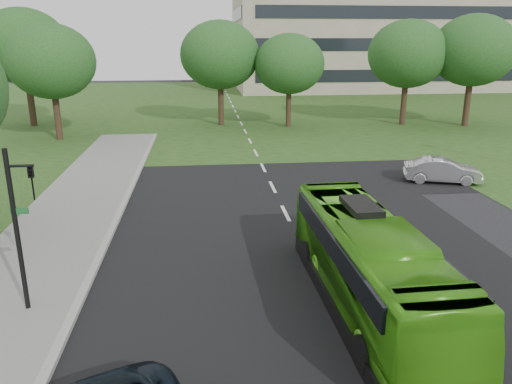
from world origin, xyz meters
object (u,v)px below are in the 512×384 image
Objects in this scene: tree_park_e at (474,51)px; sedan at (442,170)px; tree_park_d at (408,54)px; tree_park_c at (289,64)px; tree_park_f at (24,46)px; bus at (369,264)px; tree_park_b at (220,55)px; tree_park_a at (51,62)px; traffic_light at (21,220)px; office_building at (372,1)px.

sedan is at bearing -121.32° from tree_park_e.
sedan is (-5.07, -18.00, -5.35)m from tree_park_d.
tree_park_f is at bearing 172.59° from tree_park_c.
tree_park_b is at bearing 93.80° from bus.
tree_park_a is 0.90× the size of bus.
traffic_light is at bearing -112.53° from tree_park_c.
bus is (18.95, -32.65, -5.33)m from tree_park_f.
tree_park_d is (10.17, 0.10, 0.76)m from tree_park_c.
tree_park_b is (-23.75, -32.48, -6.59)m from office_building.
tree_park_b reaches higher than bus.
tree_park_d is at bearing -103.15° from office_building.
tree_park_a is at bearing -175.49° from tree_park_e.
tree_park_e is at bearing -13.01° from tree_park_d.
tree_park_d is at bearing 0.59° from tree_park_c.
tree_park_d reaches higher than traffic_light.
tree_park_e is at bearing 36.41° from traffic_light.
sedan is (10.75, -19.48, -5.27)m from tree_park_b.
tree_park_e is (5.17, -1.19, 0.30)m from tree_park_d.
tree_park_e is at bearing -94.51° from office_building.
office_building is 52.67m from tree_park_a.
traffic_light is (-9.24, 0.65, 1.43)m from bus.
traffic_light is (-27.43, -28.07, -3.57)m from tree_park_e.
bus is (-20.96, -63.87, -11.21)m from office_building.
sedan is at bearing 54.97° from bus.
office_building is 35.47m from tree_park_d.
traffic_light is at bearing 139.76° from sedan.
tree_park_c is 15.41m from tree_park_e.
office_building is at bearing 2.49° from sedan.
office_building is at bearing 70.55° from bus.
traffic_light is (-30.20, -63.22, -9.79)m from office_building.
sedan is (7.96, 11.91, -0.65)m from bus.
sedan is (-13.00, -51.96, -11.86)m from office_building.
tree_park_f reaches higher than tree_park_b.
tree_park_a is 33.40m from tree_park_e.
tree_park_c is at bearing -15.61° from tree_park_b.
tree_park_d reaches higher than tree_park_c.
traffic_light reaches higher than sedan.
tree_park_d reaches higher than tree_park_a.
office_building is 39.25m from tree_park_c.
tree_park_b reaches higher than tree_park_a.
tree_park_c is at bearing 58.21° from traffic_light.
tree_park_c is 30.20m from bus.
tree_park_f is 2.50× the size of sedan.
office_building is 68.15m from bus.
traffic_light is (-17.20, -11.26, 2.07)m from sedan.
sedan is (-10.23, -16.81, -5.64)m from tree_park_e.
tree_park_f is 33.67m from traffic_light.
office_building reaches higher than tree_park_d.
tree_park_b is 2.26× the size of sedan.
office_building is 4.34× the size of bus.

